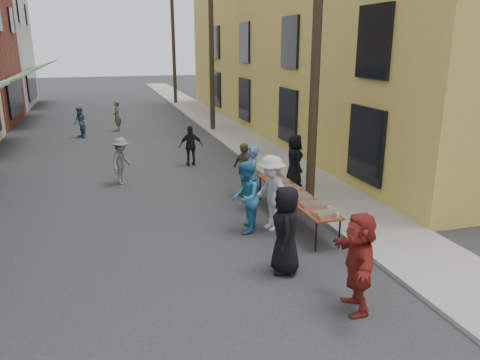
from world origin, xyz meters
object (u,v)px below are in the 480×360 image
serving_table (295,195)px  server (294,160)px  guest_front_a (286,230)px  guest_front_c (245,197)px  utility_pole_near (316,42)px  catering_tray_sausage (324,213)px  utility_pole_far (173,43)px  utility_pole_mid (211,42)px

serving_table → server: bearing=67.2°
guest_front_a → guest_front_c: guest_front_a is taller
guest_front_a → utility_pole_near: bearing=166.1°
catering_tray_sausage → guest_front_c: 1.96m
catering_tray_sausage → guest_front_a: guest_front_a is taller
utility_pole_near → utility_pole_far: 24.00m
utility_pole_mid → guest_front_c: bearing=-100.3°
utility_pole_far → catering_tray_sausage: (-1.04, -26.94, -3.71)m
utility_pole_near → catering_tray_sausage: bearing=-109.5°
server → utility_pole_far: bearing=3.0°
utility_pole_near → guest_front_a: size_ratio=4.98×
utility_pole_far → guest_front_a: (-2.35, -27.85, -3.60)m
catering_tray_sausage → guest_front_a: bearing=-145.0°
utility_pole_far → serving_table: (-1.04, -25.29, -3.79)m
serving_table → guest_front_a: 2.88m
guest_front_c → serving_table: bearing=126.9°
serving_table → utility_pole_far: bearing=87.6°
utility_pole_far → serving_table: bearing=-92.4°
utility_pole_far → guest_front_c: bearing=-95.5°
utility_pole_near → guest_front_a: utility_pole_near is taller
serving_table → catering_tray_sausage: size_ratio=8.00×
utility_pole_far → server: 22.97m
guest_front_a → utility_pole_mid: bearing=-171.0°
utility_pole_mid → guest_front_a: bearing=-98.4°
utility_pole_near → guest_front_c: bearing=-146.9°
catering_tray_sausage → serving_table: bearing=90.0°
utility_pole_near → catering_tray_sausage: utility_pole_near is taller
serving_table → guest_front_a: size_ratio=2.21×
serving_table → guest_front_c: 1.49m
utility_pole_mid → utility_pole_near: bearing=-90.0°
guest_front_a → guest_front_c: (-0.14, 2.23, -0.02)m
utility_pole_mid → guest_front_c: size_ratio=5.07×
catering_tray_sausage → guest_front_c: bearing=137.6°
guest_front_c → server: (2.54, 2.94, 0.04)m
utility_pole_mid → guest_front_c: utility_pole_mid is taller
utility_pole_near → serving_table: utility_pole_near is taller
serving_table → guest_front_c: (-1.44, -0.33, 0.18)m
utility_pole_near → server: (0.05, 1.31, -3.57)m
utility_pole_near → guest_front_c: (-2.49, -1.62, -3.61)m
utility_pole_mid → guest_front_c: (-2.49, -13.62, -3.61)m
utility_pole_mid → server: (0.05, -10.69, -3.57)m
utility_pole_mid → serving_table: utility_pole_mid is taller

